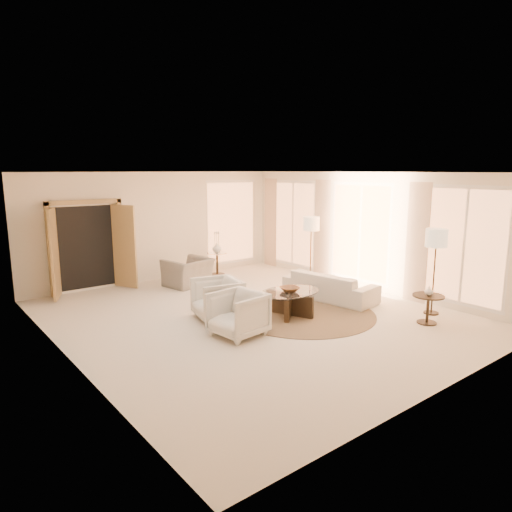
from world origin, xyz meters
TOP-DOWN VIEW (x-y plane):
  - room at (0.00, 0.00)m, footprint 7.04×8.04m
  - windows_right at (3.45, 0.10)m, footprint 0.10×6.40m
  - window_back_corner at (2.30, 3.95)m, footprint 1.70×0.10m
  - curtains_right at (3.40, 1.00)m, footprint 0.06×5.20m
  - french_doors at (-1.90, 3.82)m, footprint 1.95×0.66m
  - area_rug at (0.87, -0.53)m, footprint 3.67×3.67m
  - sofa at (2.08, -0.13)m, footprint 1.13×2.20m
  - armchair_left at (-0.64, 0.30)m, footprint 0.96×1.00m
  - armchair_right at (-0.88, -0.70)m, footprint 0.86×0.91m
  - accent_chair at (0.21, 2.88)m, footprint 1.17×0.89m
  - coffee_table at (0.59, -0.43)m, footprint 1.62×1.62m
  - end_table at (2.30, -2.40)m, footprint 0.58×0.58m
  - side_table at (1.42, 3.40)m, footprint 0.55×0.55m
  - floor_lamp_near at (2.87, 1.27)m, footprint 0.41×0.41m
  - floor_lamp_far at (2.90, -2.13)m, footprint 0.42×0.42m
  - bowl at (0.59, -0.43)m, footprint 0.42×0.42m
  - end_vase at (2.30, -2.40)m, footprint 0.20×0.20m
  - side_vase at (1.42, 3.40)m, footprint 0.27×0.27m

SIDE VIEW (x-z plane):
  - area_rug at x=0.87m, z-range 0.00..0.01m
  - sofa at x=2.08m, z-range 0.00..0.61m
  - coffee_table at x=0.59m, z-range 0.06..0.55m
  - end_table at x=2.30m, z-range 0.10..0.65m
  - side_table at x=1.42m, z-range 0.07..0.70m
  - armchair_right at x=-0.88m, z-range 0.00..0.85m
  - armchair_left at x=-0.64m, z-range 0.00..0.87m
  - accent_chair at x=0.21m, z-range 0.00..0.92m
  - bowl at x=0.59m, z-range 0.49..0.58m
  - end_vase at x=2.30m, z-range 0.55..0.71m
  - side_vase at x=1.42m, z-range 0.63..0.89m
  - french_doors at x=-1.90m, z-range -0.01..2.15m
  - curtains_right at x=3.40m, z-range 0.00..2.60m
  - windows_right at x=3.45m, z-range 0.15..2.55m
  - window_back_corner at x=2.30m, z-range 0.15..2.55m
  - room at x=0.00m, z-range -0.02..2.81m
  - floor_lamp_near at x=2.87m, z-range 0.59..2.28m
  - floor_lamp_far at x=2.90m, z-range 0.60..2.32m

